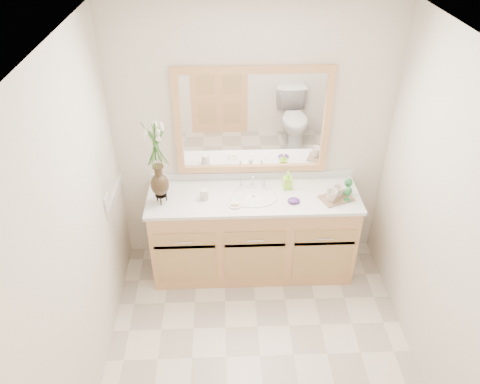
{
  "coord_description": "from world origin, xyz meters",
  "views": [
    {
      "loc": [
        -0.25,
        -2.29,
        3.14
      ],
      "look_at": [
        -0.13,
        0.65,
        1.12
      ],
      "focal_mm": 35.0,
      "sensor_mm": 36.0,
      "label": 1
    }
  ],
  "objects_px": {
    "flower_vase": "(156,150)",
    "tumbler": "(204,194)",
    "tray": "(336,198)",
    "soap_bottle": "(287,181)"
  },
  "relations": [
    {
      "from": "soap_bottle",
      "to": "flower_vase",
      "type": "bearing_deg",
      "value": -178.89
    },
    {
      "from": "tumbler",
      "to": "tray",
      "type": "distance_m",
      "value": 1.13
    },
    {
      "from": "soap_bottle",
      "to": "tray",
      "type": "bearing_deg",
      "value": -32.14
    },
    {
      "from": "tumbler",
      "to": "soap_bottle",
      "type": "relative_size",
      "value": 0.61
    },
    {
      "from": "tumbler",
      "to": "soap_bottle",
      "type": "height_order",
      "value": "soap_bottle"
    },
    {
      "from": "soap_bottle",
      "to": "tray",
      "type": "distance_m",
      "value": 0.45
    },
    {
      "from": "flower_vase",
      "to": "tray",
      "type": "distance_m",
      "value": 1.57
    },
    {
      "from": "flower_vase",
      "to": "tumbler",
      "type": "xyz_separation_m",
      "value": [
        0.36,
        0.03,
        -0.46
      ]
    },
    {
      "from": "tray",
      "to": "soap_bottle",
      "type": "bearing_deg",
      "value": 133.55
    },
    {
      "from": "tumbler",
      "to": "tray",
      "type": "bearing_deg",
      "value": -2.35
    }
  ]
}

